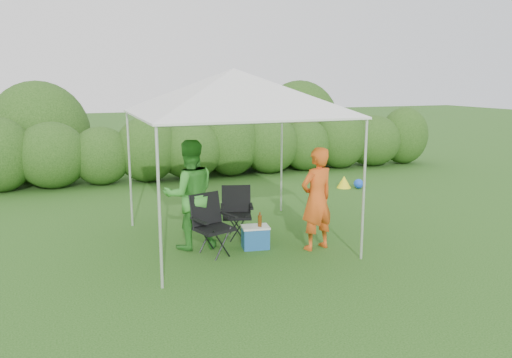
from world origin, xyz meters
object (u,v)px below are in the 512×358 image
object	(u,v)px
chair_left	(211,220)
man	(317,199)
chair_right	(237,209)
woman	(190,195)
cooler	(255,237)
canopy	(234,92)

from	to	relation	value
chair_left	man	size ratio (longest dim) A/B	0.57
chair_right	woman	bearing A→B (deg)	-145.52
chair_right	woman	distance (m)	0.99
man	cooler	world-z (taller)	man
chair_right	cooler	world-z (taller)	chair_right
canopy	man	world-z (taller)	canopy
chair_right	cooler	xyz separation A→B (m)	(0.09, -0.68, -0.31)
canopy	cooler	bearing A→B (deg)	-68.34
chair_left	woman	world-z (taller)	woman
canopy	chair_left	distance (m)	2.06
chair_right	cooler	bearing A→B (deg)	-66.21
canopy	chair_right	bearing A→B (deg)	64.69
chair_left	cooler	size ratio (longest dim) A/B	1.97
woman	cooler	distance (m)	1.24
man	cooler	size ratio (longest dim) A/B	3.44
chair_right	woman	xyz separation A→B (m)	(-0.87, -0.28, 0.38)
chair_right	man	distance (m)	1.47
canopy	man	bearing A→B (deg)	-37.95
chair_right	woman	world-z (taller)	woman
canopy	chair_right	size ratio (longest dim) A/B	3.55
cooler	man	bearing A→B (deg)	-13.61
chair_right	canopy	bearing A→B (deg)	-98.81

